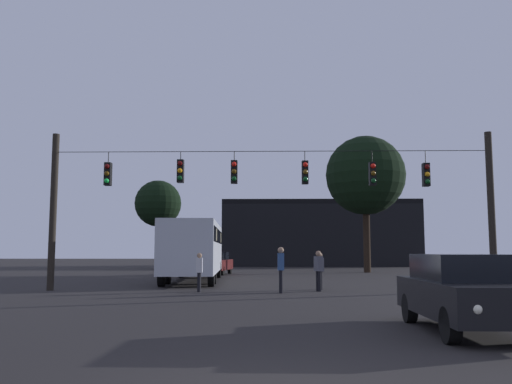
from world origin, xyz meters
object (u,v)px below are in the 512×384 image
object	(u,v)px
tree_behind_building	(365,176)
pedestrian_crossing_right	(199,270)
car_far_left	(215,263)
pedestrian_near_bus	(281,267)
car_near_right	(466,291)
tree_left_silhouette	(158,204)
pedestrian_crossing_center	(320,269)
city_bus	(194,246)
pedestrian_crossing_left	(318,268)

from	to	relation	value
tree_behind_building	pedestrian_crossing_right	bearing A→B (deg)	-117.27
car_far_left	tree_behind_building	size ratio (longest dim) A/B	0.43
pedestrian_crossing_right	pedestrian_near_bus	bearing A→B (deg)	-11.06
car_near_right	pedestrian_crossing_right	bearing A→B (deg)	122.26
pedestrian_crossing_right	tree_behind_building	xyz separation A→B (m)	(10.11, 19.61, 6.43)
car_far_left	tree_left_silhouette	size ratio (longest dim) A/B	0.56
pedestrian_crossing_center	pedestrian_crossing_right	distance (m)	5.02
city_bus	pedestrian_near_bus	xyz separation A→B (m)	(4.36, -7.86, -0.88)
city_bus	pedestrian_crossing_left	size ratio (longest dim) A/B	6.96
car_near_right	pedestrian_crossing_right	distance (m)	12.42
pedestrian_crossing_center	city_bus	bearing A→B (deg)	135.18
pedestrian_crossing_left	tree_left_silhouette	world-z (taller)	tree_left_silhouette
pedestrian_crossing_center	tree_behind_building	size ratio (longest dim) A/B	0.15
car_far_left	pedestrian_crossing_right	xyz separation A→B (m)	(0.93, -15.82, 0.05)
car_far_left	tree_left_silhouette	distance (m)	14.55
pedestrian_crossing_left	pedestrian_crossing_center	distance (m)	0.94
car_far_left	car_near_right	bearing A→B (deg)	-73.98
car_far_left	pedestrian_crossing_right	distance (m)	15.84
car_far_left	pedestrian_near_bus	xyz separation A→B (m)	(4.12, -16.44, 0.19)
city_bus	car_near_right	size ratio (longest dim) A/B	2.55
city_bus	pedestrian_crossing_right	bearing A→B (deg)	-80.81
car_near_right	pedestrian_crossing_left	distance (m)	11.00
city_bus	pedestrian_crossing_center	distance (m)	8.56
pedestrian_crossing_left	tree_behind_building	world-z (taller)	tree_behind_building
city_bus	car_near_right	bearing A→B (deg)	-66.27
city_bus	pedestrian_near_bus	world-z (taller)	city_bus
car_near_right	pedestrian_near_bus	bearing A→B (deg)	109.21
tree_behind_building	car_near_right	bearing A→B (deg)	-96.59
pedestrian_crossing_left	tree_left_silhouette	size ratio (longest dim) A/B	0.20
car_far_left	pedestrian_crossing_right	size ratio (longest dim) A/B	2.96
pedestrian_crossing_left	tree_behind_building	bearing A→B (deg)	74.34
pedestrian_crossing_center	pedestrian_near_bus	distance (m)	2.51
car_far_left	pedestrian_crossing_center	size ratio (longest dim) A/B	2.96
city_bus	pedestrian_near_bus	bearing A→B (deg)	-61.00
pedestrian_crossing_center	pedestrian_crossing_right	bearing A→B (deg)	-165.55
city_bus	pedestrian_crossing_center	size ratio (longest dim) A/B	7.35
city_bus	pedestrian_crossing_right	size ratio (longest dim) A/B	7.36
pedestrian_crossing_center	pedestrian_near_bus	bearing A→B (deg)	-131.69
pedestrian_near_bus	car_near_right	bearing A→B (deg)	-70.79
car_far_left	pedestrian_crossing_right	bearing A→B (deg)	-86.64
pedestrian_crossing_center	tree_behind_building	world-z (taller)	tree_behind_building
car_near_right	tree_left_silhouette	world-z (taller)	tree_left_silhouette
tree_behind_building	pedestrian_near_bus	bearing A→B (deg)	-108.89
car_near_right	pedestrian_near_bus	distance (m)	10.46
car_far_left	tree_behind_building	xyz separation A→B (m)	(11.04, 3.79, 6.47)
car_far_left	pedestrian_crossing_left	bearing A→B (deg)	-70.03
pedestrian_crossing_left	car_far_left	bearing A→B (deg)	109.97
pedestrian_crossing_center	pedestrian_crossing_left	bearing A→B (deg)	-99.45
car_near_right	pedestrian_crossing_right	xyz separation A→B (m)	(-6.63, 10.50, 0.05)
pedestrian_crossing_left	city_bus	bearing A→B (deg)	130.33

